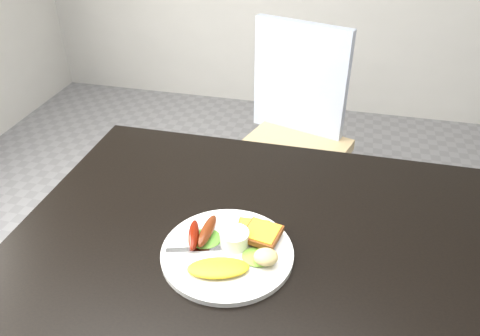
% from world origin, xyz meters
% --- Properties ---
extents(dining_table, '(1.20, 0.80, 0.04)m').
position_xyz_m(dining_table, '(0.00, 0.00, 0.73)').
color(dining_table, black).
rests_on(dining_table, ground).
extents(dining_chair, '(0.52, 0.52, 0.05)m').
position_xyz_m(dining_chair, '(-0.07, 0.84, 0.45)').
color(dining_chair, tan).
rests_on(dining_chair, ground).
extents(person, '(0.60, 0.48, 1.47)m').
position_xyz_m(person, '(0.10, 0.73, 0.74)').
color(person, navy).
rests_on(person, ground).
extents(plate, '(0.29, 0.29, 0.01)m').
position_xyz_m(plate, '(-0.09, -0.09, 0.76)').
color(plate, white).
rests_on(plate, dining_table).
extents(lettuce_left, '(0.09, 0.08, 0.01)m').
position_xyz_m(lettuce_left, '(-0.15, -0.07, 0.77)').
color(lettuce_left, '#458A2C').
rests_on(lettuce_left, plate).
extents(lettuce_right, '(0.08, 0.07, 0.01)m').
position_xyz_m(lettuce_right, '(-0.02, -0.10, 0.77)').
color(lettuce_right, '#4F8C1C').
rests_on(lettuce_right, plate).
extents(omelette, '(0.14, 0.09, 0.02)m').
position_xyz_m(omelette, '(-0.09, -0.16, 0.77)').
color(omelette, gold).
rests_on(omelette, plate).
extents(sausage_a, '(0.05, 0.10, 0.02)m').
position_xyz_m(sausage_a, '(-0.17, -0.08, 0.78)').
color(sausage_a, '#5F0500').
rests_on(sausage_a, lettuce_left).
extents(sausage_b, '(0.03, 0.11, 0.03)m').
position_xyz_m(sausage_b, '(-0.15, -0.06, 0.78)').
color(sausage_b, '#5B2607').
rests_on(sausage_b, lettuce_left).
extents(ramekin, '(0.08, 0.08, 0.04)m').
position_xyz_m(ramekin, '(-0.08, -0.07, 0.78)').
color(ramekin, white).
rests_on(ramekin, plate).
extents(toast_a, '(0.08, 0.08, 0.01)m').
position_xyz_m(toast_a, '(-0.05, -0.02, 0.77)').
color(toast_a, olive).
rests_on(toast_a, plate).
extents(toast_b, '(0.09, 0.09, 0.01)m').
position_xyz_m(toast_b, '(-0.02, -0.04, 0.78)').
color(toast_b, brown).
rests_on(toast_b, toast_a).
extents(potato_salad, '(0.06, 0.06, 0.03)m').
position_xyz_m(potato_salad, '(-0.00, -0.12, 0.79)').
color(potato_salad, beige).
rests_on(potato_salad, lettuce_right).
extents(fork, '(0.17, 0.06, 0.00)m').
position_xyz_m(fork, '(-0.14, -0.10, 0.76)').
color(fork, '#ADAFB7').
rests_on(fork, plate).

